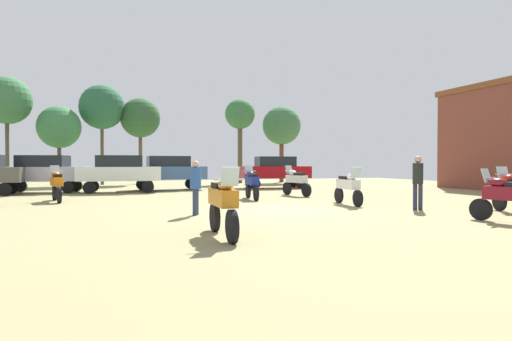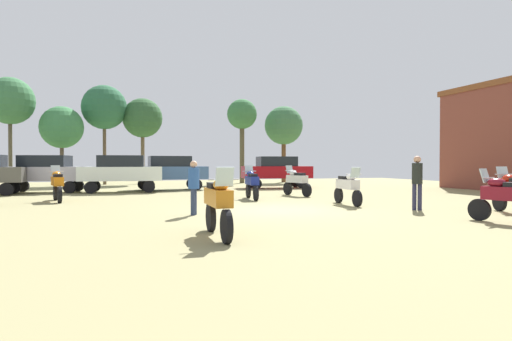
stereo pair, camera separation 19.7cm
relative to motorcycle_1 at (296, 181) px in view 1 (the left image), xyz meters
name	(u,v)px [view 1 (the left image)]	position (x,y,z in m)	size (l,w,h in m)	color
ground_plane	(279,210)	(-3.14, -5.59, -0.73)	(44.00, 52.00, 0.02)	#8C8559
motorcycle_1	(296,181)	(0.00, 0.00, 0.00)	(0.73, 2.20, 1.47)	black
motorcycle_2	(223,203)	(-6.20, -10.05, 0.02)	(0.62, 2.25, 1.51)	black
motorcycle_3	(252,183)	(-2.65, -1.19, 0.00)	(0.62, 2.24, 1.48)	black
motorcycle_5	(508,196)	(1.44, -10.40, -0.02)	(0.81, 2.01, 1.44)	black
motorcycle_7	(57,184)	(-10.61, 0.25, 0.01)	(0.75, 2.16, 1.49)	black
motorcycle_8	(348,186)	(0.07, -4.69, -0.02)	(0.62, 2.17, 1.44)	black
car_1	(275,170)	(1.38, 6.33, 0.44)	(4.46, 2.23, 2.00)	black
car_2	(168,170)	(-5.31, 6.54, 0.44)	(4.36, 1.96, 2.00)	black
car_4	(44,171)	(-11.94, 6.33, 0.44)	(4.57, 2.62, 2.00)	black
car_5	(120,171)	(-8.06, 5.24, 0.44)	(4.43, 2.13, 2.00)	black
person_1	(196,184)	(-6.04, -6.04, 0.24)	(0.45, 0.45, 1.66)	#293551
person_2	(418,178)	(1.32, -7.05, 0.35)	(0.48, 0.48, 1.83)	#292A47
tree_1	(240,116)	(1.17, 13.47, 4.61)	(2.37, 2.37, 6.66)	brown
tree_2	(102,107)	(-9.16, 14.40, 4.96)	(3.24, 3.24, 7.33)	brown
tree_4	(7,101)	(-15.03, 13.01, 4.97)	(3.12, 3.12, 7.29)	brown
tree_5	(59,127)	(-11.93, 13.37, 3.33)	(2.92, 2.92, 5.54)	#4E3E30
tree_7	(282,126)	(4.91, 13.93, 3.95)	(3.18, 3.18, 6.31)	brown
tree_8	(140,118)	(-6.41, 14.58, 4.27)	(2.99, 2.99, 6.52)	brown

